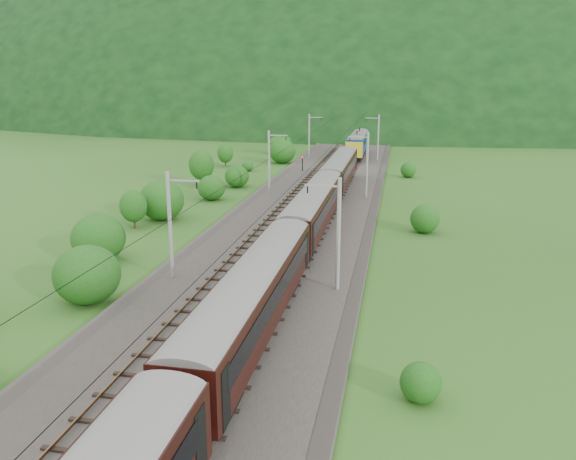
# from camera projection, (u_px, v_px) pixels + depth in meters

# --- Properties ---
(ground) EXTENTS (600.00, 600.00, 0.00)m
(ground) POSITION_uv_depth(u_px,v_px,m) (253.00, 287.00, 41.10)
(ground) COLOR #255019
(ground) RESTS_ON ground
(railbed) EXTENTS (14.00, 220.00, 0.30)m
(railbed) POSITION_uv_depth(u_px,v_px,m) (281.00, 246.00, 50.52)
(railbed) COLOR #38332D
(railbed) RESTS_ON ground
(track_left) EXTENTS (2.40, 220.00, 0.27)m
(track_left) POSITION_uv_depth(u_px,v_px,m) (255.00, 242.00, 50.91)
(track_left) COLOR brown
(track_left) RESTS_ON railbed
(track_right) EXTENTS (2.40, 220.00, 0.27)m
(track_right) POSITION_uv_depth(u_px,v_px,m) (307.00, 245.00, 50.01)
(track_right) COLOR brown
(track_right) RESTS_ON railbed
(catenary_left) EXTENTS (2.54, 192.28, 8.00)m
(catenary_left) POSITION_uv_depth(u_px,v_px,m) (270.00, 161.00, 71.31)
(catenary_left) COLOR gray
(catenary_left) RESTS_ON railbed
(catenary_right) EXTENTS (2.54, 192.28, 8.00)m
(catenary_right) POSITION_uv_depth(u_px,v_px,m) (366.00, 163.00, 69.01)
(catenary_right) COLOR gray
(catenary_right) RESTS_ON railbed
(overhead_wires) EXTENTS (4.83, 198.00, 0.03)m
(overhead_wires) POSITION_uv_depth(u_px,v_px,m) (281.00, 169.00, 48.67)
(overhead_wires) COLOR black
(overhead_wires) RESTS_ON ground
(mountain_main) EXTENTS (504.00, 360.00, 244.00)m
(mountain_main) POSITION_uv_depth(u_px,v_px,m) (382.00, 106.00, 286.92)
(mountain_main) COLOR black
(mountain_main) RESTS_ON ground
(mountain_ridge) EXTENTS (336.00, 280.00, 132.00)m
(mountain_ridge) POSITION_uv_depth(u_px,v_px,m) (188.00, 100.00, 347.30)
(mountain_ridge) COLOR black
(mountain_ridge) RESTS_ON ground
(train) EXTENTS (2.95, 140.95, 5.14)m
(train) POSITION_uv_depth(u_px,v_px,m) (291.00, 234.00, 41.81)
(train) COLOR black
(train) RESTS_ON ground
(hazard_post_near) EXTENTS (0.16, 0.16, 1.48)m
(hazard_post_near) POSITION_uv_depth(u_px,v_px,m) (311.00, 194.00, 68.07)
(hazard_post_near) COLOR red
(hazard_post_near) RESTS_ON railbed
(hazard_post_far) EXTENTS (0.14, 0.14, 1.31)m
(hazard_post_far) POSITION_uv_depth(u_px,v_px,m) (341.00, 159.00, 97.74)
(hazard_post_far) COLOR red
(hazard_post_far) RESTS_ON railbed
(signal) EXTENTS (0.25, 0.25, 2.28)m
(signal) POSITION_uv_depth(u_px,v_px,m) (302.00, 162.00, 88.78)
(signal) COLOR black
(signal) RESTS_ON railbed
(vegetation_left) EXTENTS (12.43, 148.43, 5.34)m
(vegetation_left) POSITION_uv_depth(u_px,v_px,m) (188.00, 192.00, 64.43)
(vegetation_left) COLOR #185516
(vegetation_left) RESTS_ON ground
(vegetation_right) EXTENTS (4.33, 88.24, 2.56)m
(vegetation_right) POSITION_uv_depth(u_px,v_px,m) (418.00, 245.00, 47.28)
(vegetation_right) COLOR #185516
(vegetation_right) RESTS_ON ground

